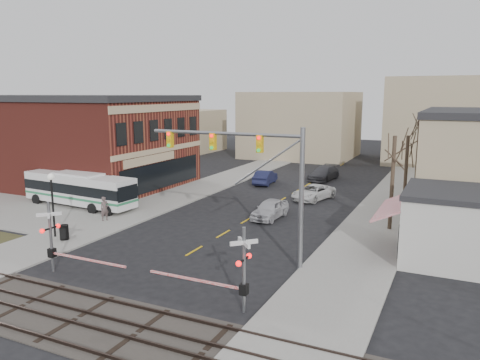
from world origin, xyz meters
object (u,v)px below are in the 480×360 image
object	(u,v)px
car_d	(324,173)
rr_crossing_east	(235,269)
car_b	(265,177)
traffic_signal_mast	(257,166)
transit_bus	(79,189)
car_c	(313,192)
pedestrian_far	(111,201)
trash_bin	(64,232)
rr_crossing_west	(57,239)
car_a	(270,209)
pedestrian_near	(105,209)
street_lamp	(52,192)

from	to	relation	value
car_d	rr_crossing_east	bearing A→B (deg)	-73.79
car_d	car_b	bearing A→B (deg)	-127.00
traffic_signal_mast	car_b	xyz separation A→B (m)	(-8.64, 22.54, -4.96)
transit_bus	car_c	size ratio (longest dim) A/B	2.29
traffic_signal_mast	pedestrian_far	xyz separation A→B (m)	(-15.48, 5.45, -4.70)
trash_bin	car_d	xyz separation A→B (m)	(9.68, 29.65, 0.16)
rr_crossing_west	car_d	distance (m)	34.49
trash_bin	car_b	world-z (taller)	car_b
transit_bus	car_a	world-z (taller)	transit_bus
pedestrian_far	rr_crossing_west	bearing A→B (deg)	-85.75
rr_crossing_east	pedestrian_far	size ratio (longest dim) A/B	3.08
pedestrian_near	car_d	bearing A→B (deg)	-0.28
car_a	pedestrian_near	bearing A→B (deg)	-147.20
traffic_signal_mast	street_lamp	bearing A→B (deg)	-173.22
transit_bus	trash_bin	size ratio (longest dim) A/B	11.41
rr_crossing_east	car_c	distance (m)	23.78
car_b	rr_crossing_east	bearing A→B (deg)	103.54
street_lamp	car_c	size ratio (longest dim) A/B	0.88
rr_crossing_west	street_lamp	distance (m)	6.97
pedestrian_near	transit_bus	bearing A→B (deg)	84.82
car_c	pedestrian_near	world-z (taller)	pedestrian_near
car_a	car_d	xyz separation A→B (m)	(-0.64, 18.29, 0.02)
trash_bin	car_b	size ratio (longest dim) A/B	0.22
car_a	car_d	bearing A→B (deg)	94.81
traffic_signal_mast	pedestrian_near	xyz separation A→B (m)	(-14.02, 3.02, -4.67)
rr_crossing_east	pedestrian_near	distance (m)	18.18
street_lamp	pedestrian_far	world-z (taller)	street_lamp
traffic_signal_mast	trash_bin	xyz separation A→B (m)	(-13.19, -1.92, -5.11)
transit_bus	street_lamp	size ratio (longest dim) A/B	2.59
transit_bus	traffic_signal_mast	world-z (taller)	traffic_signal_mast
car_b	traffic_signal_mast	bearing A→B (deg)	104.81
traffic_signal_mast	car_b	distance (m)	24.64
rr_crossing_west	car_b	world-z (taller)	rr_crossing_west
car_b	pedestrian_near	bearing A→B (deg)	68.43
transit_bus	rr_crossing_west	xyz separation A→B (m)	(10.02, -12.03, 0.32)
traffic_signal_mast	car_c	size ratio (longest dim) A/B	1.96
car_a	pedestrian_far	xyz separation A→B (m)	(-12.61, -3.99, 0.27)
street_lamp	car_d	bearing A→B (deg)	69.89
street_lamp	traffic_signal_mast	bearing A→B (deg)	6.78
car_a	car_d	size ratio (longest dim) A/B	0.83
car_d	pedestrian_near	xyz separation A→B (m)	(-10.50, -24.72, 0.27)
car_c	rr_crossing_west	bearing A→B (deg)	-91.52
pedestrian_far	pedestrian_near	bearing A→B (deg)	-82.99
car_b	car_d	bearing A→B (deg)	-140.72
transit_bus	traffic_signal_mast	distance (m)	20.46
rr_crossing_west	car_a	world-z (taller)	rr_crossing_west
car_c	rr_crossing_east	bearing A→B (deg)	-65.84
trash_bin	pedestrian_near	bearing A→B (deg)	99.46
car_a	car_c	world-z (taller)	car_a
car_a	car_d	distance (m)	18.30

